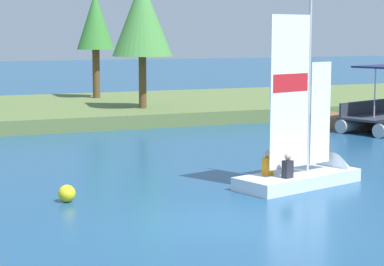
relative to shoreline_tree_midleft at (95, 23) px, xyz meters
name	(u,v)px	position (x,y,z in m)	size (l,w,h in m)	color
ground_plane	(228,225)	(-4.09, -26.39, -4.95)	(200.00, 200.00, 0.00)	navy
shore_bank	(35,111)	(-4.09, -2.90, -4.63)	(80.00, 13.18, 0.64)	#5B703D
shoreline_tree_midleft	(95,23)	(0.00, 0.00, 0.00)	(2.14, 2.14, 6.01)	brown
shoreline_tree_centre	(142,18)	(0.59, -6.53, 0.14)	(2.98, 2.98, 6.37)	brown
wooden_dock	(331,120)	(8.40, -11.53, -4.70)	(1.66, 5.08, 0.50)	brown
sailboat	(316,169)	(0.38, -22.98, -4.56)	(4.62, 2.58, 5.88)	silver
channel_buoy	(67,193)	(-6.99, -22.66, -4.72)	(0.46, 0.46, 0.46)	yellow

